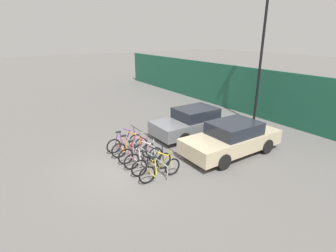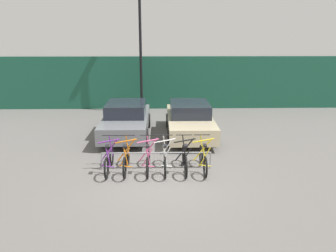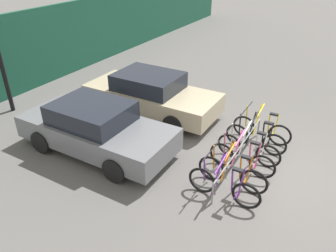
% 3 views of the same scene
% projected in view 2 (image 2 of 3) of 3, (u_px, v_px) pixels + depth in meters
% --- Properties ---
extents(ground_plane, '(120.00, 120.00, 0.00)m').
position_uv_depth(ground_plane, '(162.00, 178.00, 9.76)').
color(ground_plane, '#605E5B').
extents(hoarding_wall, '(36.00, 0.16, 2.94)m').
position_uv_depth(hoarding_wall, '(161.00, 83.00, 18.50)').
color(hoarding_wall, '#19513D').
rests_on(hoarding_wall, ground).
extents(bike_rack, '(3.47, 0.04, 0.57)m').
position_uv_depth(bike_rack, '(156.00, 155.00, 10.28)').
color(bike_rack, gray).
rests_on(bike_rack, ground).
extents(bicycle_purple, '(0.68, 1.71, 1.05)m').
position_uv_depth(bicycle_purple, '(109.00, 160.00, 10.13)').
color(bicycle_purple, black).
rests_on(bicycle_purple, ground).
extents(bicycle_orange, '(0.68, 1.71, 1.05)m').
position_uv_depth(bicycle_orange, '(126.00, 160.00, 10.14)').
color(bicycle_orange, black).
rests_on(bicycle_orange, ground).
extents(bicycle_pink, '(0.68, 1.71, 1.05)m').
position_uv_depth(bicycle_pink, '(148.00, 160.00, 10.16)').
color(bicycle_pink, black).
rests_on(bicycle_pink, ground).
extents(bicycle_white, '(0.68, 1.71, 1.05)m').
position_uv_depth(bicycle_white, '(165.00, 160.00, 10.17)').
color(bicycle_white, black).
rests_on(bicycle_white, ground).
extents(bicycle_black, '(0.68, 1.71, 1.05)m').
position_uv_depth(bicycle_black, '(185.00, 159.00, 10.18)').
color(bicycle_black, black).
rests_on(bicycle_black, ground).
extents(bicycle_yellow, '(0.68, 1.71, 1.05)m').
position_uv_depth(bicycle_yellow, '(203.00, 159.00, 10.19)').
color(bicycle_yellow, black).
rests_on(bicycle_yellow, ground).
extents(car_grey, '(1.91, 4.36, 1.40)m').
position_uv_depth(car_grey, '(126.00, 119.00, 13.69)').
color(car_grey, slate).
rests_on(car_grey, ground).
extents(car_beige, '(1.91, 4.47, 1.40)m').
position_uv_depth(car_beige, '(190.00, 120.00, 13.67)').
color(car_beige, '#C1B28E').
rests_on(car_beige, ground).
extents(lamp_post, '(0.24, 0.44, 7.27)m').
position_uv_depth(lamp_post, '(140.00, 37.00, 16.83)').
color(lamp_post, black).
rests_on(lamp_post, ground).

